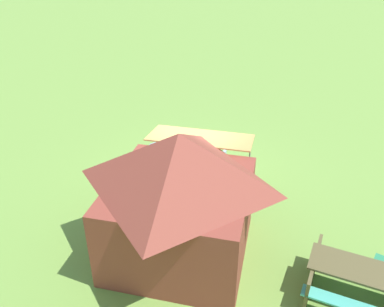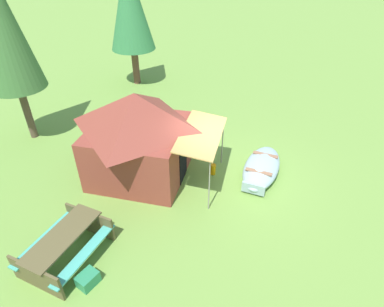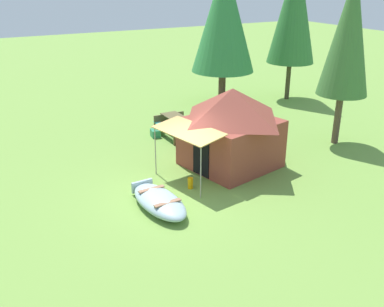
# 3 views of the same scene
# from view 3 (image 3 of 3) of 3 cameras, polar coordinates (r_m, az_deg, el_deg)

# --- Properties ---
(ground_plane) EXTENTS (80.00, 80.00, 0.00)m
(ground_plane) POSITION_cam_3_polar(r_m,az_deg,el_deg) (13.62, -2.06, -5.00)
(ground_plane) COLOR #729C41
(beached_rowboat) EXTENTS (2.52, 1.21, 0.45)m
(beached_rowboat) POSITION_cam_3_polar(r_m,az_deg,el_deg) (12.63, -4.30, -6.19)
(beached_rowboat) COLOR #9CB6BF
(beached_rowboat) RESTS_ON ground_plane
(canvas_cabin_tent) EXTENTS (3.46, 4.44, 2.76)m
(canvas_cabin_tent) POSITION_cam_3_polar(r_m,az_deg,el_deg) (14.99, 5.13, 3.50)
(canvas_cabin_tent) COLOR brown
(canvas_cabin_tent) RESTS_ON ground_plane
(picnic_table) EXTENTS (2.01, 1.45, 0.76)m
(picnic_table) POSITION_cam_3_polar(r_m,az_deg,el_deg) (18.12, -1.74, 3.78)
(picnic_table) COLOR brown
(picnic_table) RESTS_ON ground_plane
(cooler_box) EXTENTS (0.50, 0.41, 0.30)m
(cooler_box) POSITION_cam_3_polar(r_m,az_deg,el_deg) (18.17, -4.80, 2.66)
(cooler_box) COLOR #2C8758
(cooler_box) RESTS_ON ground_plane
(fuel_can) EXTENTS (0.22, 0.22, 0.36)m
(fuel_can) POSITION_cam_3_polar(r_m,az_deg,el_deg) (13.75, -0.22, -3.87)
(fuel_can) COLOR orange
(fuel_can) RESTS_ON ground_plane
(pine_tree_back_left) EXTENTS (3.09, 3.09, 6.96)m
(pine_tree_back_left) POSITION_cam_3_polar(r_m,az_deg,el_deg) (21.94, 4.17, 17.32)
(pine_tree_back_left) COLOR #51362E
(pine_tree_back_left) RESTS_ON ground_plane
(pine_tree_far_center) EXTENTS (2.44, 2.44, 7.42)m
(pine_tree_far_center) POSITION_cam_3_polar(r_m,az_deg,el_deg) (23.62, 13.17, 18.00)
(pine_tree_far_center) COLOR #453F29
(pine_tree_far_center) RESTS_ON ground_plane
(pine_tree_side) EXTENTS (1.90, 1.90, 6.57)m
(pine_tree_side) POSITION_cam_3_polar(r_m,az_deg,el_deg) (17.44, 19.76, 14.51)
(pine_tree_side) COLOR brown
(pine_tree_side) RESTS_ON ground_plane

